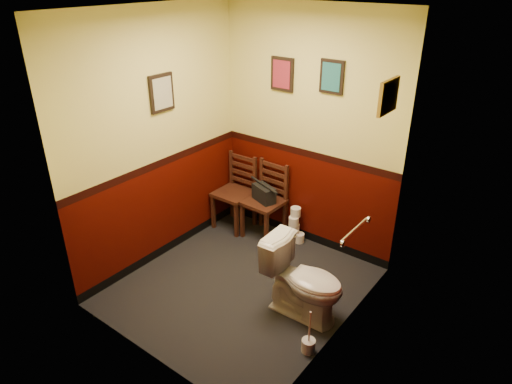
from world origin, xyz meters
TOP-DOWN VIEW (x-y plane):
  - floor at (0.00, 0.00)m, footprint 2.20×2.40m
  - ceiling at (0.00, 0.00)m, footprint 2.20×2.40m
  - wall_back at (0.00, 1.20)m, footprint 2.20×0.00m
  - wall_front at (0.00, -1.20)m, footprint 2.20×0.00m
  - wall_left at (-1.10, 0.00)m, footprint 0.00×2.40m
  - wall_right at (1.10, 0.00)m, footprint 0.00×2.40m
  - grab_bar at (1.07, 0.25)m, footprint 0.05×0.56m
  - framed_print_back_a at (-0.35, 1.18)m, footprint 0.28×0.04m
  - framed_print_back_b at (0.25, 1.18)m, footprint 0.26×0.04m
  - framed_print_left at (-1.08, 0.10)m, footprint 0.04×0.30m
  - framed_print_right at (1.08, 0.60)m, footprint 0.04×0.34m
  - toilet at (0.72, 0.04)m, footprint 0.79×0.46m
  - toilet_brush at (1.02, -0.35)m, footprint 0.12×0.12m
  - chair_left at (-0.85, 0.95)m, footprint 0.44×0.44m
  - chair_right at (-0.41, 0.99)m, footprint 0.45×0.45m
  - handbag at (-0.41, 0.95)m, footprint 0.34×0.25m
  - tp_stack at (-0.05, 1.08)m, footprint 0.26×0.16m

SIDE VIEW (x-z plane):
  - floor at x=0.00m, z-range 0.00..0.00m
  - toilet_brush at x=1.02m, z-range -0.15..0.29m
  - tp_stack at x=-0.05m, z-range -0.03..0.41m
  - toilet at x=0.72m, z-range 0.00..0.76m
  - chair_right at x=-0.41m, z-range 0.00..0.93m
  - chair_left at x=-0.85m, z-range 0.00..0.93m
  - handbag at x=-0.41m, z-range 0.47..0.69m
  - grab_bar at x=1.07m, z-range 0.92..0.98m
  - wall_back at x=0.00m, z-range 0.00..2.70m
  - wall_front at x=0.00m, z-range 0.00..2.70m
  - wall_left at x=-1.10m, z-range 0.00..2.70m
  - wall_right at x=1.10m, z-range 0.00..2.70m
  - framed_print_left at x=-1.08m, z-range 1.66..2.04m
  - framed_print_back_a at x=-0.35m, z-range 1.77..2.13m
  - framed_print_back_b at x=0.25m, z-range 1.83..2.17m
  - framed_print_right at x=1.08m, z-range 1.91..2.19m
  - ceiling at x=0.00m, z-range 2.70..2.70m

